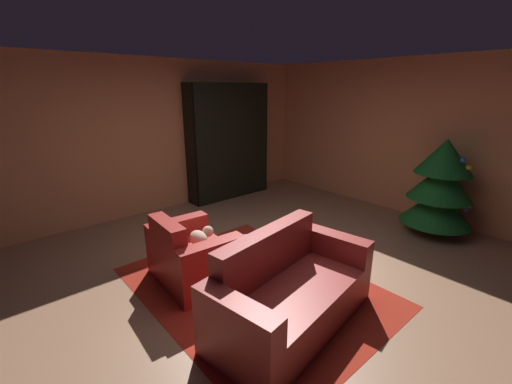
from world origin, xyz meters
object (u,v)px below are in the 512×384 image
object	(u,v)px
coffee_table	(253,249)
decorated_tree	(440,186)
book_stack_on_table	(252,241)
bookshelf_unit	(234,144)
couch_red	(289,293)
armchair_red	(192,256)
bottle_on_table	(260,244)

from	to	relation	value
coffee_table	decorated_tree	xyz separation A→B (m)	(0.84, 2.94, 0.37)
coffee_table	book_stack_on_table	world-z (taller)	book_stack_on_table
bookshelf_unit	couch_red	distance (m)	4.07
coffee_table	bookshelf_unit	bearing A→B (deg)	146.21
armchair_red	book_stack_on_table	distance (m)	0.71
book_stack_on_table	decorated_tree	size ratio (longest dim) A/B	0.16
armchair_red	bottle_on_table	xyz separation A→B (m)	(0.62, 0.50, 0.23)
armchair_red	bottle_on_table	bearing A→B (deg)	38.63
couch_red	coffee_table	size ratio (longest dim) A/B	2.82
couch_red	coffee_table	distance (m)	0.82
bookshelf_unit	couch_red	bearing A→B (deg)	-30.16
decorated_tree	couch_red	bearing A→B (deg)	-91.05
couch_red	book_stack_on_table	bearing A→B (deg)	163.79
couch_red	book_stack_on_table	world-z (taller)	couch_red
coffee_table	decorated_tree	distance (m)	3.08
bookshelf_unit	armchair_red	world-z (taller)	bookshelf_unit
bookshelf_unit	coffee_table	bearing A→B (deg)	-33.79
coffee_table	decorated_tree	bearing A→B (deg)	74.05
bookshelf_unit	couch_red	world-z (taller)	bookshelf_unit
coffee_table	book_stack_on_table	xyz separation A→B (m)	(-0.03, 0.02, 0.08)
bottle_on_table	decorated_tree	size ratio (longest dim) A/B	0.17
bottle_on_table	coffee_table	bearing A→B (deg)	168.19
bookshelf_unit	coffee_table	distance (m)	3.29
couch_red	decorated_tree	xyz separation A→B (m)	(0.06, 3.16, 0.45)
couch_red	armchair_red	bearing A→B (deg)	-165.66
book_stack_on_table	decorated_tree	distance (m)	3.06
bookshelf_unit	bottle_on_table	size ratio (longest dim) A/B	8.84
couch_red	bottle_on_table	xyz separation A→B (m)	(-0.61, 0.18, 0.22)
bookshelf_unit	bottle_on_table	bearing A→B (deg)	-32.66
bookshelf_unit	couch_red	size ratio (longest dim) A/B	1.23
armchair_red	couch_red	xyz separation A→B (m)	(1.23, 0.31, 0.01)
bookshelf_unit	book_stack_on_table	xyz separation A→B (m)	(2.64, -1.77, -0.61)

